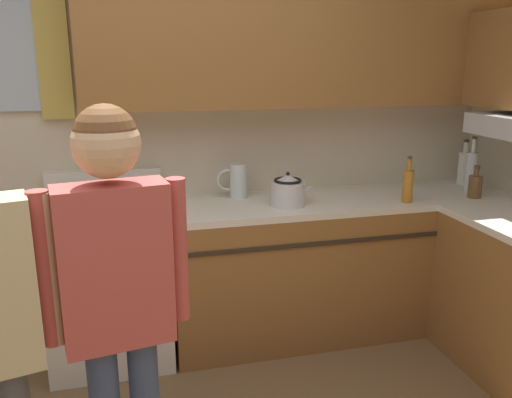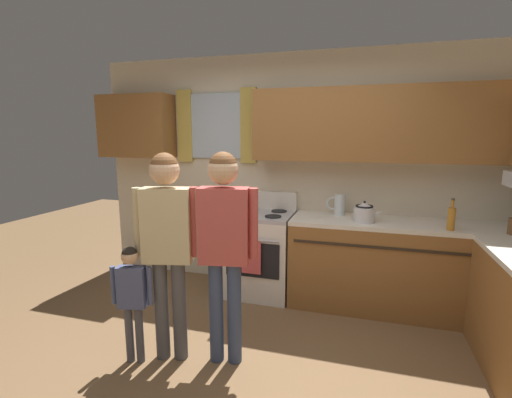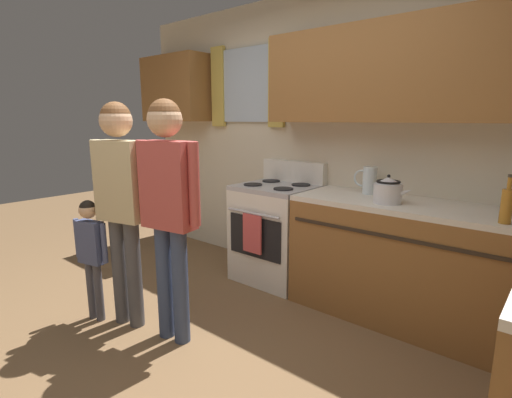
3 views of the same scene
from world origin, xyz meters
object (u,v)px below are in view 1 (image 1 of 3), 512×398
at_px(stove_oven, 110,283).
at_px(bottle_squat_brown, 475,186).
at_px(bottle_oil_amber, 408,185).
at_px(stovetop_kettle, 288,190).
at_px(adult_in_plaid, 116,282).
at_px(water_pitcher, 237,181).
at_px(bottle_tall_clear, 471,171).
at_px(bottle_milk_white, 464,167).

distance_m(stove_oven, bottle_squat_brown, 2.34).
distance_m(bottle_oil_amber, stovetop_kettle, 0.74).
bearing_deg(stove_oven, adult_in_plaid, -86.34).
height_order(stovetop_kettle, water_pitcher, water_pitcher).
relative_size(water_pitcher, adult_in_plaid, 0.14).
height_order(stovetop_kettle, adult_in_plaid, adult_in_plaid).
xyz_separation_m(stove_oven, bottle_tall_clear, (2.34, -0.07, 0.57)).
distance_m(bottle_milk_white, adult_in_plaid, 2.75).
bearing_deg(bottle_milk_white, bottle_oil_amber, -151.27).
xyz_separation_m(stove_oven, stovetop_kettle, (1.06, -0.10, 0.53)).
distance_m(stovetop_kettle, adult_in_plaid, 1.54).
xyz_separation_m(bottle_milk_white, water_pitcher, (-1.63, 0.01, -0.01)).
relative_size(stove_oven, stovetop_kettle, 4.02).
height_order(bottle_oil_amber, adult_in_plaid, adult_in_plaid).
xyz_separation_m(bottle_squat_brown, stovetop_kettle, (-1.21, 0.11, 0.02)).
relative_size(stove_oven, bottle_squat_brown, 5.37).
height_order(bottle_tall_clear, adult_in_plaid, adult_in_plaid).
distance_m(bottle_tall_clear, adult_in_plaid, 2.57).
distance_m(bottle_squat_brown, bottle_tall_clear, 0.18).
bearing_deg(adult_in_plaid, bottle_milk_white, 31.12).
bearing_deg(bottle_tall_clear, bottle_squat_brown, -115.39).
height_order(bottle_oil_amber, bottle_milk_white, bottle_milk_white).
distance_m(bottle_oil_amber, bottle_tall_clear, 0.57).
bearing_deg(stovetop_kettle, bottle_milk_white, 10.00).
relative_size(stove_oven, bottle_tall_clear, 3.00).
relative_size(bottle_milk_white, water_pitcher, 1.42).
bearing_deg(bottle_squat_brown, adult_in_plaid, -153.99).
height_order(water_pitcher, adult_in_plaid, adult_in_plaid).
xyz_separation_m(stove_oven, adult_in_plaid, (0.08, -1.28, 0.55)).
bearing_deg(bottle_milk_white, stovetop_kettle, -170.00).
height_order(bottle_squat_brown, adult_in_plaid, adult_in_plaid).
height_order(stove_oven, bottle_squat_brown, bottle_squat_brown).
bearing_deg(bottle_tall_clear, bottle_oil_amber, -165.07).
height_order(stove_oven, adult_in_plaid, adult_in_plaid).
xyz_separation_m(stove_oven, water_pitcher, (0.81, 0.14, 0.54)).
xyz_separation_m(bottle_tall_clear, water_pitcher, (-1.53, 0.21, -0.03)).
xyz_separation_m(stovetop_kettle, adult_in_plaid, (-0.98, -1.18, 0.02)).
bearing_deg(water_pitcher, adult_in_plaid, -117.00).
bearing_deg(water_pitcher, bottle_squat_brown, -13.73).
relative_size(bottle_tall_clear, water_pitcher, 1.67).
distance_m(stovetop_kettle, water_pitcher, 0.36).
distance_m(stove_oven, bottle_tall_clear, 2.41).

